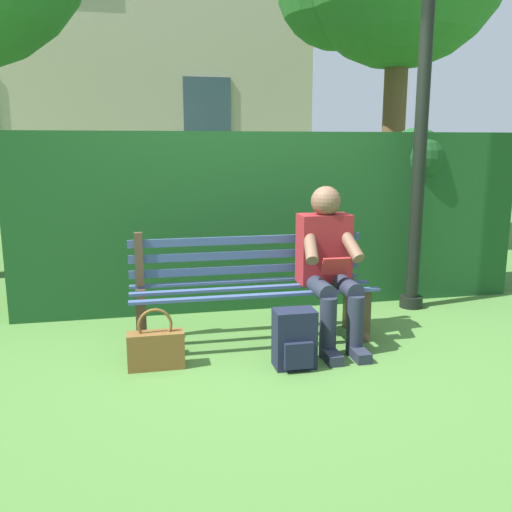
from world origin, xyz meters
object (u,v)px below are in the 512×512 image
handbag (156,348)px  lamp_post (426,52)px  park_bench (251,284)px  backpack (294,339)px  person_seated (329,262)px

handbag → lamp_post: lamp_post is taller
park_bench → handbag: size_ratio=4.37×
backpack → handbag: (0.90, -0.16, -0.05)m
person_seated → backpack: bearing=48.6°
handbag → person_seated: bearing=-168.5°
park_bench → person_seated: person_seated is taller
park_bench → backpack: park_bench is taller
handbag → lamp_post: size_ratio=0.11×
lamp_post → backpack: bearing=37.9°
backpack → park_bench: bearing=-74.2°
person_seated → backpack: person_seated is taller
lamp_post → handbag: bearing=22.0°
park_bench → lamp_post: lamp_post is taller
handbag → lamp_post: bearing=-158.0°
handbag → lamp_post: 3.24m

